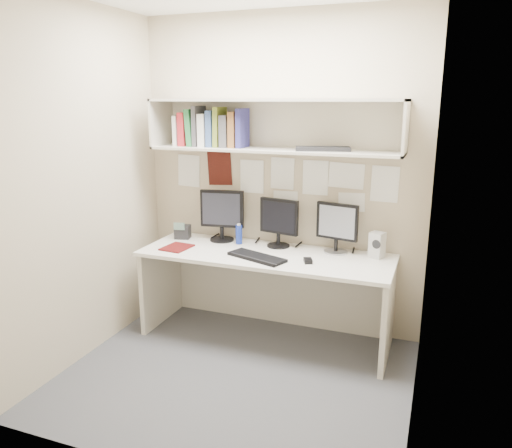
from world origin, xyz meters
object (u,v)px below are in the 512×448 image
at_px(monitor_center, 279,220).
at_px(keyboard, 257,257).
at_px(monitor_left, 222,213).
at_px(desk_phone, 183,232).
at_px(maroon_notebook, 177,247).
at_px(monitor_right, 337,225).
at_px(speaker, 377,245).
at_px(desk, 266,296).

xyz_separation_m(monitor_center, keyboard, (-0.05, -0.38, -0.21)).
height_order(monitor_left, desk_phone, monitor_left).
bearing_deg(desk_phone, maroon_notebook, -83.03).
xyz_separation_m(monitor_center, maroon_notebook, (-0.76, -0.35, -0.22)).
bearing_deg(monitor_right, speaker, 7.58).
xyz_separation_m(monitor_center, speaker, (0.80, -0.02, -0.12)).
height_order(monitor_right, maroon_notebook, monitor_right).
distance_m(keyboard, desk_phone, 0.87).
bearing_deg(maroon_notebook, monitor_left, 60.20).
bearing_deg(desk, monitor_right, 23.07).
xyz_separation_m(speaker, maroon_notebook, (-1.56, -0.33, -0.09)).
distance_m(monitor_right, maroon_notebook, 1.31).
bearing_deg(desk, monitor_left, 155.33).
height_order(speaker, maroon_notebook, speaker).
bearing_deg(speaker, monitor_center, -161.25).
distance_m(monitor_center, keyboard, 0.43).
height_order(maroon_notebook, desk_phone, desk_phone).
height_order(desk, monitor_center, monitor_center).
bearing_deg(maroon_notebook, desk_phone, 115.41).
relative_size(speaker, maroon_notebook, 0.82).
height_order(monitor_center, speaker, monitor_center).
distance_m(monitor_right, desk_phone, 1.36).
bearing_deg(speaker, desk, -146.38).
distance_m(desk, maroon_notebook, 0.83).
xyz_separation_m(desk, monitor_right, (0.52, 0.22, 0.58)).
bearing_deg(monitor_left, speaker, -10.20).
relative_size(desk, monitor_left, 4.56).
bearing_deg(monitor_left, monitor_center, -9.12).
relative_size(monitor_left, maroon_notebook, 1.80).
xyz_separation_m(monitor_center, desk_phone, (-0.86, -0.07, -0.16)).
height_order(monitor_left, monitor_center, monitor_left).
height_order(monitor_center, monitor_right, monitor_center).
relative_size(keyboard, maroon_notebook, 1.94).
relative_size(monitor_center, maroon_notebook, 1.64).
height_order(desk, speaker, speaker).
bearing_deg(monitor_center, maroon_notebook, -143.84).
xyz_separation_m(maroon_notebook, desk_phone, (-0.10, 0.28, 0.05)).
distance_m(monitor_center, speaker, 0.81).
distance_m(monitor_center, monitor_right, 0.48).
height_order(monitor_center, desk_phone, monitor_center).
distance_m(monitor_left, monitor_right, 0.99).
distance_m(speaker, maroon_notebook, 1.60).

